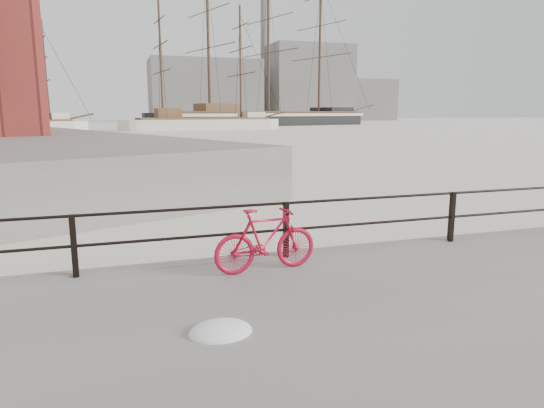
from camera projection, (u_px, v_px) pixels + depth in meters
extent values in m
plane|color=white|center=(444.00, 256.00, 9.94)|extent=(400.00, 400.00, 0.00)
imported|color=#AC0B27|center=(266.00, 240.00, 7.82)|extent=(1.75, 0.41, 1.05)
ellipsoid|color=white|center=(220.00, 322.00, 5.67)|extent=(0.76, 0.59, 0.27)
cube|color=gray|center=(205.00, 91.00, 145.19)|extent=(32.00, 18.00, 18.00)
cube|color=gray|center=(307.00, 84.00, 159.83)|extent=(26.00, 20.00, 24.00)
cube|color=gray|center=(362.00, 100.00, 172.35)|extent=(20.00, 16.00, 14.00)
cylinder|color=gray|center=(265.00, 53.00, 158.72)|extent=(2.80, 2.80, 44.00)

